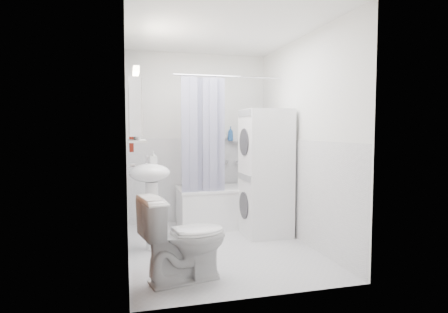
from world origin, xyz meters
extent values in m
plane|color=#B8B8BC|center=(0.00, 0.00, 0.00)|extent=(2.60, 2.60, 0.00)
plane|color=silver|center=(0.00, 1.30, 1.20)|extent=(2.00, 0.00, 2.00)
plane|color=silver|center=(0.00, -1.30, 1.20)|extent=(2.00, 0.00, 2.00)
plane|color=silver|center=(-1.00, 0.00, 1.20)|extent=(0.00, 2.60, 2.60)
plane|color=silver|center=(1.00, 0.00, 1.20)|extent=(0.00, 2.60, 2.60)
plane|color=white|center=(0.00, 0.00, 2.40)|extent=(2.60, 2.60, 0.00)
plane|color=white|center=(0.00, 1.29, 0.60)|extent=(1.98, 0.00, 1.98)
plane|color=white|center=(-0.99, 0.00, 0.60)|extent=(0.00, 2.58, 2.58)
plane|color=white|center=(0.99, 0.00, 0.60)|extent=(0.00, 2.58, 2.58)
plane|color=brown|center=(-0.98, -0.88, 1.00)|extent=(0.00, 2.00, 2.00)
cylinder|color=silver|center=(-0.95, -0.55, 1.00)|extent=(0.04, 0.04, 0.04)
cube|color=white|center=(0.36, 0.92, 0.25)|extent=(1.38, 0.64, 0.51)
cube|color=white|center=(0.36, 0.92, 0.52)|extent=(1.40, 0.66, 0.03)
cube|color=silver|center=(0.36, 0.92, 0.41)|extent=(1.20, 0.46, 0.20)
cylinder|color=silver|center=(0.56, 1.25, 0.86)|extent=(0.04, 0.12, 0.04)
cylinder|color=silver|center=(0.36, 0.65, 2.00)|extent=(1.58, 0.02, 0.02)
cube|color=#15154A|center=(-0.28, 0.65, 1.25)|extent=(0.10, 0.02, 1.45)
cube|color=#15154A|center=(-0.19, 0.65, 1.25)|extent=(0.10, 0.02, 1.45)
cube|color=#15154A|center=(-0.10, 0.65, 1.25)|extent=(0.10, 0.02, 1.45)
cube|color=#15154A|center=(-0.01, 0.65, 1.25)|extent=(0.10, 0.02, 1.45)
cube|color=#15154A|center=(0.08, 0.65, 1.25)|extent=(0.10, 0.02, 1.45)
cube|color=#15154A|center=(0.17, 0.65, 1.25)|extent=(0.10, 0.02, 1.45)
ellipsoid|color=white|center=(-0.76, 0.12, 0.85)|extent=(0.44, 0.37, 0.20)
cylinder|color=white|center=(-0.74, 0.12, 0.38)|extent=(0.14, 0.14, 0.75)
cylinder|color=silver|center=(-0.78, 0.26, 0.97)|extent=(0.03, 0.03, 0.14)
cylinder|color=silver|center=(-0.78, 0.22, 1.03)|extent=(0.02, 0.10, 0.02)
cube|color=white|center=(-0.91, 0.10, 1.55)|extent=(0.12, 0.50, 0.60)
cube|color=white|center=(-0.84, 0.10, 1.55)|extent=(0.01, 0.47, 0.57)
cube|color=#FFEABF|center=(-0.89, 0.10, 1.93)|extent=(0.06, 0.45, 0.06)
cube|color=silver|center=(-0.89, 0.10, 1.20)|extent=(0.18, 0.54, 0.02)
cube|color=silver|center=(0.61, 1.24, 1.15)|extent=(0.22, 0.06, 0.02)
cube|color=#58190D|center=(-0.94, 0.75, 1.44)|extent=(0.05, 0.33, 0.78)
cube|color=#58190D|center=(-0.91, 0.75, 1.81)|extent=(0.03, 0.29, 0.08)
cylinder|color=silver|center=(-0.95, 0.75, 1.85)|extent=(0.02, 0.04, 0.02)
cube|color=white|center=(0.68, 0.37, 0.39)|extent=(0.56, 0.56, 0.79)
cylinder|color=#2D2D33|center=(0.40, 0.37, 0.38)|extent=(0.02, 0.33, 0.33)
cube|color=gray|center=(0.40, 0.37, 0.74)|extent=(0.01, 0.49, 0.08)
cube|color=white|center=(0.68, 0.37, 1.18)|extent=(0.56, 0.56, 0.79)
cylinder|color=#2D2D33|center=(0.40, 0.37, 1.17)|extent=(0.02, 0.33, 0.33)
cube|color=gray|center=(0.40, 0.37, 1.52)|extent=(0.01, 0.49, 0.08)
imported|color=white|center=(-0.53, -0.82, 0.37)|extent=(0.84, 0.58, 0.75)
imported|color=gray|center=(-0.71, 0.25, 0.95)|extent=(0.08, 0.17, 0.08)
imported|color=gray|center=(-0.89, -0.05, 1.25)|extent=(0.07, 0.18, 0.07)
imported|color=gray|center=(-0.89, 0.22, 1.26)|extent=(0.10, 0.09, 0.10)
imported|color=gray|center=(0.35, 1.24, 1.23)|extent=(0.13, 0.17, 0.13)
imported|color=#255594|center=(0.47, 1.24, 1.20)|extent=(0.08, 0.21, 0.08)
camera|label=1|loc=(-1.01, -4.00, 1.31)|focal=30.00mm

